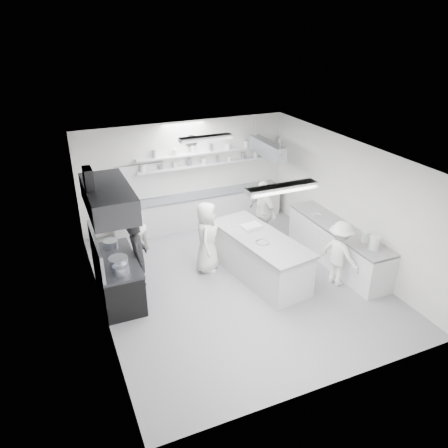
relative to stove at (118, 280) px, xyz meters
name	(u,v)px	position (x,y,z in m)	size (l,w,h in m)	color
floor	(236,281)	(2.60, -0.40, -0.46)	(6.00, 7.00, 0.02)	#98989B
ceiling	(238,155)	(2.60, -0.40, 2.56)	(6.00, 7.00, 0.02)	white
wall_back	(185,174)	(2.60, 3.10, 1.05)	(6.00, 0.04, 3.00)	silver
wall_front	(333,314)	(2.60, -3.90, 1.05)	(6.00, 0.04, 3.00)	silver
wall_left	(96,249)	(-0.40, -0.40, 1.05)	(0.04, 7.00, 3.00)	silver
wall_right	(349,202)	(5.60, -0.40, 1.05)	(0.04, 7.00, 3.00)	silver
stove	(118,280)	(0.00, 0.00, 0.00)	(0.80, 1.80, 0.90)	black
exhaust_hood	(108,198)	(0.00, 0.00, 1.90)	(0.85, 2.00, 0.50)	#313134
back_counter	(200,210)	(2.90, 2.80, 0.01)	(5.00, 0.60, 0.92)	silver
shelf_lower	(210,164)	(3.30, 2.97, 1.30)	(4.20, 0.26, 0.04)	silver
shelf_upper	(209,152)	(3.30, 2.97, 1.65)	(4.20, 0.26, 0.04)	silver
pass_through_window	(140,182)	(1.30, 3.08, 1.00)	(1.30, 0.04, 1.00)	black
wall_clock	(191,141)	(2.80, 3.06, 2.00)	(0.32, 0.32, 0.05)	silver
right_counter	(337,245)	(5.25, -0.60, 0.02)	(0.74, 3.30, 0.94)	silver
pot_rack	(267,149)	(4.60, 2.00, 1.85)	(0.30, 1.60, 0.40)	#92989F
light_fixture_front	(282,188)	(2.60, -2.20, 2.49)	(1.30, 0.25, 0.10)	silver
light_fixture_rear	(206,138)	(2.60, 1.40, 2.49)	(1.30, 0.25, 0.10)	silver
prep_island	(259,257)	(3.20, -0.40, 0.04)	(1.00, 2.68, 0.99)	silver
stove_pot	(119,264)	(0.00, -0.37, 0.60)	(0.39, 0.39, 0.29)	#92989F
cook_stove	(138,256)	(0.50, 0.16, 0.39)	(0.62, 0.40, 1.69)	black
cook_back	(135,226)	(0.80, 1.86, 0.29)	(0.72, 0.56, 1.48)	white
cook_island_left	(207,237)	(2.19, 0.36, 0.42)	(0.85, 0.55, 1.73)	white
cook_island_right	(262,212)	(4.03, 1.07, 0.43)	(1.03, 0.43, 1.76)	white
cook_right	(340,253)	(4.69, -1.39, 0.32)	(1.00, 0.57, 1.55)	white
bowl_island_a	(262,243)	(3.10, -0.68, 0.57)	(0.28, 0.28, 0.07)	#92989F
bowl_island_b	(265,244)	(3.14, -0.75, 0.57)	(0.19, 0.19, 0.06)	silver
bowl_right	(316,216)	(5.11, 0.19, 0.52)	(0.22, 0.22, 0.05)	silver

